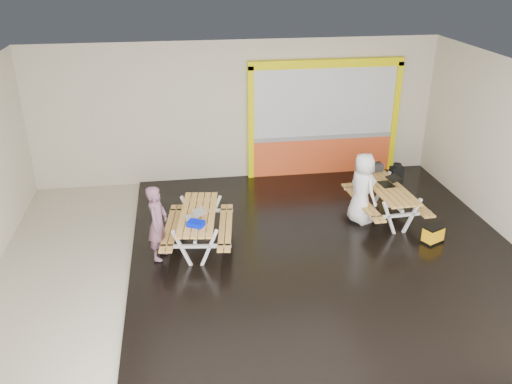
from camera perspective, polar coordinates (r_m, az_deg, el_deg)
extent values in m
cube|color=beige|center=(10.33, 0.76, -7.15)|extent=(10.00, 8.00, 0.01)
cube|color=white|center=(8.99, 0.89, 12.24)|extent=(10.00, 8.00, 0.01)
cube|color=beige|center=(13.26, -2.06, 8.51)|extent=(10.00, 0.01, 3.50)
cube|color=beige|center=(6.11, 7.16, -12.68)|extent=(10.00, 0.01, 3.50)
cube|color=black|center=(10.56, 7.51, -6.41)|extent=(7.50, 7.98, 0.05)
cube|color=#EF5424|center=(14.00, 7.05, 3.83)|extent=(3.60, 0.12, 1.00)
cube|color=gray|center=(13.83, 7.16, 5.88)|extent=(3.60, 0.14, 0.10)
cube|color=silver|center=(13.57, 7.36, 9.53)|extent=(3.60, 0.08, 1.72)
cube|color=#FFEF00|center=(13.31, -0.57, 7.23)|extent=(0.14, 0.16, 2.90)
cube|color=#FFEF00|center=(14.30, 14.57, 7.68)|extent=(0.14, 0.16, 2.90)
cube|color=#FFEF00|center=(13.34, 7.61, 13.49)|extent=(3.88, 0.16, 0.20)
cube|color=gold|center=(10.41, -7.72, -2.34)|extent=(0.37, 1.91, 0.04)
cube|color=gold|center=(10.40, -6.98, -2.34)|extent=(0.37, 1.91, 0.04)
cube|color=gold|center=(10.38, -6.23, -2.33)|extent=(0.37, 1.91, 0.04)
cube|color=gold|center=(10.37, -5.48, -2.33)|extent=(0.37, 1.91, 0.04)
cube|color=gold|center=(10.36, -4.73, -2.33)|extent=(0.37, 1.91, 0.04)
cube|color=white|center=(9.94, -7.92, -5.99)|extent=(0.36, 0.10, 0.77)
cube|color=white|center=(9.89, -5.04, -6.00)|extent=(0.36, 0.10, 0.77)
cube|color=white|center=(9.89, -6.49, -5.78)|extent=(1.31, 0.23, 0.06)
cube|color=white|center=(9.77, -6.56, -4.52)|extent=(0.65, 0.14, 0.06)
cube|color=white|center=(11.21, -7.12, -2.20)|extent=(0.36, 0.10, 0.77)
cube|color=white|center=(11.17, -4.58, -2.19)|extent=(0.36, 0.10, 0.77)
cube|color=white|center=(11.16, -5.86, -2.00)|extent=(1.31, 0.23, 0.06)
cube|color=white|center=(11.06, -5.92, -0.84)|extent=(0.65, 0.14, 0.06)
cube|color=white|center=(10.47, -6.18, -3.27)|extent=(0.27, 1.56, 0.06)
cube|color=gold|center=(10.59, -9.36, -3.73)|extent=(0.37, 1.91, 0.04)
cube|color=gold|center=(10.57, -8.66, -3.73)|extent=(0.37, 1.91, 0.04)
cube|color=gold|center=(10.49, -3.64, -3.72)|extent=(0.37, 1.91, 0.04)
cube|color=gold|center=(10.48, -2.93, -3.72)|extent=(0.37, 1.91, 0.04)
cube|color=gold|center=(11.66, 12.61, 0.38)|extent=(0.23, 1.95, 0.04)
cube|color=gold|center=(11.71, 13.23, 0.44)|extent=(0.23, 1.95, 0.04)
cube|color=gold|center=(11.77, 13.84, 0.49)|extent=(0.23, 1.95, 0.04)
cube|color=gold|center=(11.83, 14.45, 0.55)|extent=(0.23, 1.95, 0.04)
cube|color=gold|center=(11.89, 15.05, 0.60)|extent=(0.23, 1.95, 0.04)
cube|color=white|center=(11.21, 14.05, -2.74)|extent=(0.36, 0.08, 0.78)
cube|color=white|center=(11.43, 16.35, -2.47)|extent=(0.36, 0.08, 0.78)
cube|color=white|center=(11.30, 15.24, -2.41)|extent=(1.34, 0.13, 0.06)
cube|color=white|center=(11.19, 15.38, -1.25)|extent=(0.66, 0.09, 0.06)
cube|color=white|center=(12.42, 11.22, 0.31)|extent=(0.36, 0.08, 0.78)
cube|color=white|center=(12.62, 13.34, 0.50)|extent=(0.36, 0.08, 0.78)
cube|color=white|center=(12.50, 12.30, 0.59)|extent=(1.34, 0.13, 0.06)
cube|color=white|center=(12.40, 12.41, 1.66)|extent=(0.66, 0.09, 0.06)
cube|color=white|center=(11.85, 13.75, -0.37)|extent=(0.15, 1.60, 0.06)
cube|color=gold|center=(11.65, 11.02, -1.06)|extent=(0.22, 1.95, 0.04)
cube|color=gold|center=(11.70, 11.61, -1.00)|extent=(0.22, 1.95, 0.04)
cube|color=gold|center=(12.09, 15.72, -0.59)|extent=(0.22, 1.95, 0.04)
cube|color=gold|center=(12.15, 16.27, -0.53)|extent=(0.22, 1.95, 0.04)
imported|color=#794E62|center=(10.05, -10.49, -3.26)|extent=(0.49, 0.61, 1.46)
imported|color=white|center=(11.45, 11.33, 0.37)|extent=(0.71, 0.88, 1.57)
cube|color=silver|center=(10.16, -6.88, -2.83)|extent=(0.28, 0.37, 0.02)
cube|color=silver|center=(10.13, -6.12, -2.14)|extent=(0.27, 0.36, 0.06)
cube|color=silver|center=(10.13, -6.15, -2.14)|extent=(0.23, 0.32, 0.05)
cube|color=black|center=(11.84, 13.78, 0.81)|extent=(0.29, 0.39, 0.02)
cube|color=black|center=(11.87, 14.52, 1.45)|extent=(0.28, 0.38, 0.07)
cube|color=silver|center=(11.87, 14.50, 1.45)|extent=(0.23, 0.34, 0.06)
cube|color=#0013E5|center=(9.89, -6.45, -3.39)|extent=(0.36, 0.33, 0.09)
cube|color=black|center=(12.47, 12.51, 2.57)|extent=(0.41, 0.24, 0.18)
cylinder|color=black|center=(12.43, 12.56, 3.11)|extent=(0.29, 0.06, 0.02)
cube|color=black|center=(12.68, 14.77, 1.76)|extent=(0.32, 0.24, 0.42)
cylinder|color=black|center=(12.60, 14.88, 2.72)|extent=(0.22, 0.22, 0.10)
cube|color=black|center=(11.98, 12.10, -2.27)|extent=(0.45, 0.39, 0.14)
cube|color=black|center=(11.32, 18.32, -5.01)|extent=(0.49, 0.42, 0.04)
cube|color=#F9A70C|center=(11.25, 18.43, -4.32)|extent=(0.46, 0.39, 0.31)
cube|color=black|center=(11.18, 18.54, -3.57)|extent=(0.49, 0.42, 0.03)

